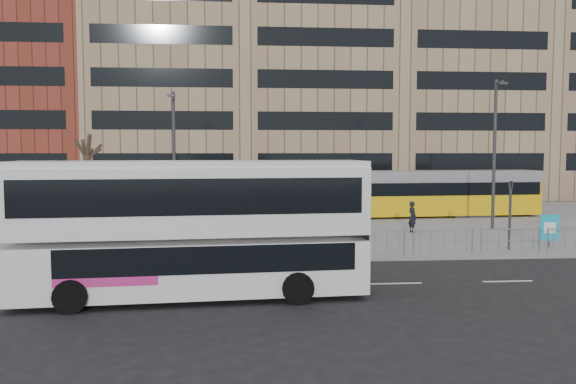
{
  "coord_description": "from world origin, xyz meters",
  "views": [
    {
      "loc": [
        -3.3,
        -22.77,
        4.59
      ],
      "look_at": [
        -0.95,
        6.0,
        2.47
      ],
      "focal_mm": 35.0,
      "sensor_mm": 36.0,
      "label": 1
    }
  ],
  "objects": [
    {
      "name": "lamp_post_east",
      "position": [
        10.84,
        7.71,
        4.72
      ],
      "size": [
        0.45,
        1.04,
        8.4
      ],
      "color": "#2D2D30",
      "rests_on": "plaza"
    },
    {
      "name": "pedestrian_barrier",
      "position": [
        2.0,
        0.5,
        0.98
      ],
      "size": [
        32.07,
        0.07,
        1.1
      ],
      "color": "gray",
      "rests_on": "plaza"
    },
    {
      "name": "bare_tree",
      "position": [
        -11.19,
        6.64,
        5.52
      ],
      "size": [
        3.96,
        3.96,
        7.2
      ],
      "color": "black",
      "rests_on": "plaza"
    },
    {
      "name": "traffic_light_east",
      "position": [
        8.69,
        1.37,
        2.12
      ],
      "size": [
        0.22,
        0.24,
        3.1
      ],
      "rotation": [
        0.0,
        0.0,
        -0.3
      ],
      "color": "#2D2D30",
      "rests_on": "plaza"
    },
    {
      "name": "double_decker_bus",
      "position": [
        -4.85,
        -5.29,
        2.32
      ],
      "size": [
        10.85,
        3.27,
        4.28
      ],
      "rotation": [
        0.0,
        0.0,
        0.07
      ],
      "color": "white",
      "rests_on": "ground"
    },
    {
      "name": "lamp_post_west",
      "position": [
        -7.12,
        9.23,
        4.39
      ],
      "size": [
        0.45,
        1.04,
        7.75
      ],
      "color": "#2D2D30",
      "rests_on": "plaza"
    },
    {
      "name": "ground",
      "position": [
        0.0,
        0.0,
        0.0
      ],
      "size": [
        120.0,
        120.0,
        0.0
      ],
      "primitive_type": "plane",
      "color": "black",
      "rests_on": "ground"
    },
    {
      "name": "plaza",
      "position": [
        0.0,
        12.0,
        0.07
      ],
      "size": [
        64.0,
        24.0,
        0.15
      ],
      "primitive_type": "cube",
      "color": "slate",
      "rests_on": "ground"
    },
    {
      "name": "kerb",
      "position": [
        0.0,
        0.05,
        0.07
      ],
      "size": [
        64.0,
        0.25,
        0.17
      ],
      "primitive_type": "cube",
      "color": "gray",
      "rests_on": "ground"
    },
    {
      "name": "road_markings",
      "position": [
        1.0,
        -4.0,
        0.01
      ],
      "size": [
        62.0,
        0.12,
        0.01
      ],
      "primitive_type": "cube",
      "color": "white",
      "rests_on": "ground"
    },
    {
      "name": "building_row",
      "position": [
        1.55,
        34.27,
        12.91
      ],
      "size": [
        70.4,
        18.4,
        31.2
      ],
      "color": "maroon",
      "rests_on": "ground"
    },
    {
      "name": "ad_panel",
      "position": [
        10.79,
        1.76,
        1.04
      ],
      "size": [
        0.8,
        0.26,
        1.52
      ],
      "rotation": [
        0.0,
        0.0,
        -0.25
      ],
      "color": "#2D2D30",
      "rests_on": "plaza"
    },
    {
      "name": "traffic_light_west",
      "position": [
        -1.45,
        0.8,
        2.12
      ],
      "size": [
        0.22,
        0.24,
        3.1
      ],
      "rotation": [
        0.0,
        0.0,
        -0.36
      ],
      "color": "#2D2D30",
      "rests_on": "plaza"
    },
    {
      "name": "pedestrian",
      "position": [
        5.93,
        6.93,
        1.0
      ],
      "size": [
        0.53,
        0.69,
        1.7
      ],
      "primitive_type": "imported",
      "rotation": [
        0.0,
        0.0,
        1.78
      ],
      "color": "black",
      "rests_on": "plaza"
    },
    {
      "name": "tram",
      "position": [
        3.64,
        13.86,
        1.71
      ],
      "size": [
        26.47,
        4.06,
        3.11
      ],
      "rotation": [
        0.0,
        0.0,
        0.06
      ],
      "color": "#DEAC0C",
      "rests_on": "plaza"
    }
  ]
}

